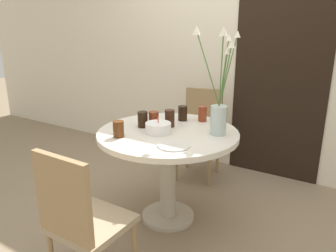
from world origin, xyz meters
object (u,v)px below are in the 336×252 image
object	(u,v)px
flower_vase	(219,102)
side_plate	(174,146)
chair_right_flank	(80,217)
drink_glass_1	(170,118)
drink_glass_2	(183,113)
drink_glass_5	(143,119)
chair_left_flank	(200,128)
drink_glass_3	(154,118)
drink_glass_0	(118,129)
drink_glass_4	(202,114)
birthday_cake	(158,128)

from	to	relation	value
flower_vase	side_plate	size ratio (longest dim) A/B	3.53
chair_right_flank	drink_glass_1	distance (m)	1.06
side_plate	drink_glass_2	world-z (taller)	drink_glass_2
drink_glass_5	side_plate	bearing A→B (deg)	-29.46
chair_left_flank	drink_glass_5	size ratio (longest dim) A/B	7.19
drink_glass_2	drink_glass_3	xyz separation A→B (m)	(-0.13, -0.24, -0.01)
chair_left_flank	chair_right_flank	world-z (taller)	same
drink_glass_1	drink_glass_2	bearing A→B (deg)	89.66
drink_glass_0	drink_glass_2	size ratio (longest dim) A/B	0.95
chair_left_flank	drink_glass_4	world-z (taller)	chair_left_flank
drink_glass_1	drink_glass_4	world-z (taller)	drink_glass_1
drink_glass_1	drink_glass_2	size ratio (longest dim) A/B	1.09
chair_right_flank	drink_glass_2	world-z (taller)	chair_right_flank
birthday_cake	drink_glass_3	xyz separation A→B (m)	(-0.14, 0.15, 0.02)
side_plate	drink_glass_2	bearing A→B (deg)	113.80
drink_glass_0	chair_right_flank	bearing A→B (deg)	-70.34
chair_left_flank	side_plate	world-z (taller)	chair_left_flank
side_plate	drink_glass_2	size ratio (longest dim) A/B	1.75
side_plate	drink_glass_3	xyz separation A→B (m)	(-0.38, 0.33, 0.05)
drink_glass_0	drink_glass_3	xyz separation A→B (m)	(0.05, 0.37, -0.00)
chair_left_flank	flower_vase	xyz separation A→B (m)	(0.50, -0.76, 0.49)
drink_glass_2	drink_glass_1	bearing A→B (deg)	-90.34
birthday_cake	drink_glass_5	size ratio (longest dim) A/B	1.53
drink_glass_0	birthday_cake	bearing A→B (deg)	48.86
birthday_cake	drink_glass_4	size ratio (longest dim) A/B	1.50
drink_glass_3	drink_glass_4	world-z (taller)	drink_glass_4
birthday_cake	side_plate	distance (m)	0.30
birthday_cake	drink_glass_5	xyz separation A→B (m)	(-0.18, 0.06, 0.02)
flower_vase	drink_glass_0	world-z (taller)	flower_vase
birthday_cake	drink_glass_5	distance (m)	0.20
drink_glass_2	drink_glass_5	size ratio (longest dim) A/B	1.00
drink_glass_1	drink_glass_0	bearing A→B (deg)	-114.00
chair_left_flank	side_plate	xyz separation A→B (m)	(0.36, -1.14, 0.25)
flower_vase	drink_glass_4	xyz separation A→B (m)	(-0.24, 0.24, -0.18)
drink_glass_4	drink_glass_2	bearing A→B (deg)	-157.13
birthday_cake	drink_glass_2	size ratio (longest dim) A/B	1.53
drink_glass_0	drink_glass_2	xyz separation A→B (m)	(0.18, 0.61, 0.00)
chair_right_flank	drink_glass_2	bearing A→B (deg)	-87.52
side_plate	chair_left_flank	bearing A→B (deg)	107.42
drink_glass_0	drink_glass_1	bearing A→B (deg)	66.00
drink_glass_0	drink_glass_3	bearing A→B (deg)	82.03
drink_glass_4	drink_glass_5	world-z (taller)	drink_glass_4
chair_right_flank	birthday_cake	distance (m)	0.87
side_plate	drink_glass_3	size ratio (longest dim) A/B	1.96
chair_right_flank	birthday_cake	bearing A→B (deg)	-87.50
drink_glass_5	flower_vase	bearing A→B (deg)	14.62
chair_left_flank	drink_glass_3	world-z (taller)	chair_left_flank
chair_left_flank	drink_glass_0	size ratio (longest dim) A/B	7.63
birthday_cake	drink_glass_3	size ratio (longest dim) A/B	1.72
side_plate	drink_glass_5	distance (m)	0.49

